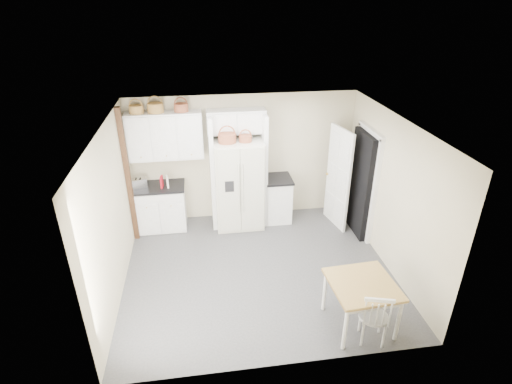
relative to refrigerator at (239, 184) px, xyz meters
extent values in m
plane|color=#373738|center=(0.15, -1.62, -0.91)|extent=(4.50, 4.50, 0.00)
plane|color=white|center=(0.15, -1.62, 1.69)|extent=(4.50, 4.50, 0.00)
plane|color=beige|center=(0.15, 0.38, 0.39)|extent=(4.50, 0.00, 4.50)
plane|color=beige|center=(-2.10, -1.62, 0.39)|extent=(0.00, 4.00, 4.00)
plane|color=beige|center=(2.40, -1.62, 0.39)|extent=(0.00, 4.00, 4.00)
cube|color=beige|center=(0.00, 0.00, 0.00)|extent=(0.94, 0.75, 1.82)
cube|color=white|center=(-1.57, 0.08, -0.46)|extent=(0.96, 0.61, 0.89)
cube|color=white|center=(0.81, 0.08, -0.46)|extent=(0.51, 0.62, 0.90)
cube|color=brown|center=(1.39, -3.07, -0.54)|extent=(0.94, 0.94, 0.74)
cube|color=white|center=(1.46, -3.37, -0.50)|extent=(0.48, 0.45, 0.81)
cube|color=black|center=(-1.57, 0.08, 0.00)|extent=(1.00, 0.65, 0.04)
cube|color=black|center=(0.81, 0.08, 0.02)|extent=(0.55, 0.66, 0.04)
cube|color=silver|center=(-1.93, 0.03, 0.12)|extent=(0.33, 0.25, 0.20)
cube|color=#AD0F1C|center=(-1.49, 0.00, 0.14)|extent=(0.05, 0.16, 0.23)
cube|color=silver|center=(-1.38, 0.00, 0.14)|extent=(0.06, 0.16, 0.23)
cylinder|color=#A27B37|center=(-1.81, 0.21, 1.52)|extent=(0.26, 0.26, 0.15)
cylinder|color=#A27B37|center=(-1.47, 0.21, 1.53)|extent=(0.29, 0.29, 0.17)
cylinder|color=brown|center=(-1.01, 0.21, 1.52)|extent=(0.26, 0.26, 0.15)
cylinder|color=brown|center=(-0.21, -0.10, 1.00)|extent=(0.33, 0.33, 0.18)
cylinder|color=brown|center=(0.13, -0.10, 0.97)|extent=(0.24, 0.24, 0.13)
cube|color=white|center=(-1.35, 0.21, 0.99)|extent=(1.40, 0.34, 0.90)
cube|color=white|center=(0.00, 0.21, 1.22)|extent=(1.12, 0.34, 0.45)
cube|color=white|center=(-0.51, 0.08, 0.24)|extent=(0.08, 0.60, 2.30)
cube|color=white|center=(0.51, 0.08, 0.24)|extent=(0.08, 0.60, 2.30)
cube|color=black|center=(-2.05, -0.27, 0.39)|extent=(0.09, 0.09, 2.60)
cube|color=black|center=(2.31, -0.62, 0.12)|extent=(0.18, 0.85, 2.05)
cube|color=white|center=(1.95, -0.28, 0.12)|extent=(0.21, 0.79, 2.05)
camera|label=1|loc=(-0.70, -7.14, 3.42)|focal=28.00mm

